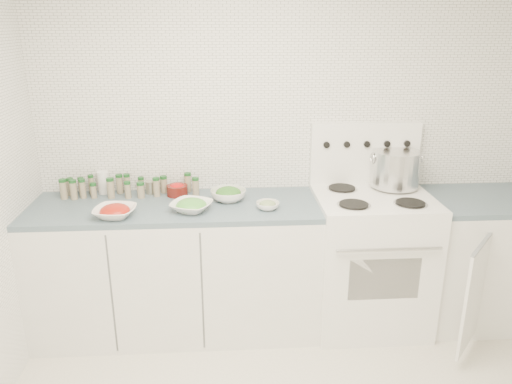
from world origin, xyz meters
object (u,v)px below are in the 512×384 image
at_px(bowl_tomato, 115,211).
at_px(bowl_snowpea, 191,206).
at_px(stove, 369,256).
at_px(stock_pot, 396,167).

xyz_separation_m(bowl_tomato, bowl_snowpea, (0.45, 0.07, -0.00)).
bearing_deg(bowl_tomato, stove, 6.34).
bearing_deg(stove, bowl_tomato, -173.66).
bearing_deg(bowl_snowpea, stove, 5.52).
xyz_separation_m(stove, bowl_tomato, (-1.64, -0.18, 0.44)).
relative_size(stove, bowl_snowpea, 4.20).
xyz_separation_m(stove, bowl_snowpea, (-1.19, -0.11, 0.44)).
distance_m(stove, stock_pot, 0.63).
bearing_deg(stock_pot, bowl_tomato, -169.43).
height_order(stove, bowl_snowpea, stove).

